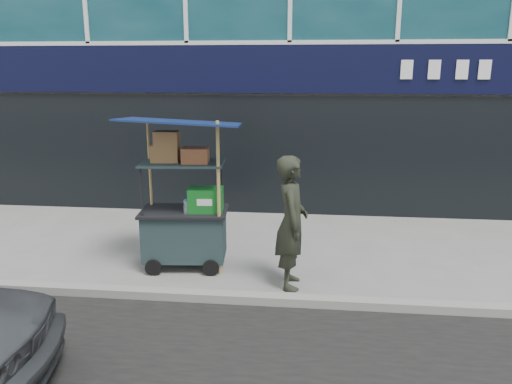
# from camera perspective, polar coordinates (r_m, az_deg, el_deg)

# --- Properties ---
(ground) EXTENTS (80.00, 80.00, 0.00)m
(ground) POSITION_cam_1_polar(r_m,az_deg,el_deg) (6.72, 1.95, -11.89)
(ground) COLOR slate
(ground) RESTS_ON ground
(curb) EXTENTS (80.00, 0.18, 0.12)m
(curb) POSITION_cam_1_polar(r_m,az_deg,el_deg) (6.51, 1.82, -12.18)
(curb) COLOR gray
(curb) RESTS_ON ground
(vendor_cart) EXTENTS (1.80, 1.34, 2.28)m
(vendor_cart) POSITION_cam_1_polar(r_m,az_deg,el_deg) (7.49, -8.08, -2.68)
(vendor_cart) COLOR black
(vendor_cart) RESTS_ON ground
(vendor_man) EXTENTS (0.47, 0.69, 1.83)m
(vendor_man) POSITION_cam_1_polar(r_m,az_deg,el_deg) (6.74, 4.07, -3.48)
(vendor_man) COLOR black
(vendor_man) RESTS_ON ground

